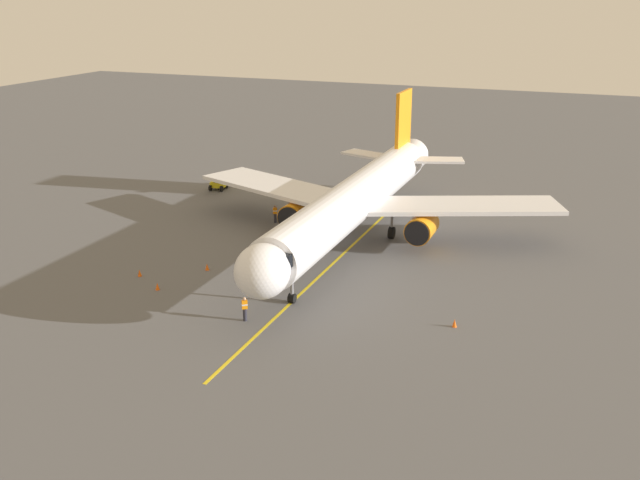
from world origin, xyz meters
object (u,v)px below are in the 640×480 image
at_px(ground_crew_wing_walker, 275,214).
at_px(safety_cone_nose_left, 140,273).
at_px(safety_cone_wing_starboard, 454,323).
at_px(airplane, 355,200).
at_px(belt_loader_near_nose, 219,183).
at_px(safety_cone_nose_right, 207,267).
at_px(safety_cone_wing_port, 157,286).
at_px(ground_crew_marshaller, 245,309).

distance_m(ground_crew_wing_walker, safety_cone_nose_left, 17.15).
bearing_deg(safety_cone_nose_left, safety_cone_wing_starboard, 179.99).
xyz_separation_m(airplane, ground_crew_wing_walker, (9.16, -3.24, -3.12)).
bearing_deg(safety_cone_wing_starboard, airplane, -48.86).
xyz_separation_m(belt_loader_near_nose, safety_cone_nose_right, (-11.50, 22.53, -0.44)).
xyz_separation_m(airplane, safety_cone_wing_port, (10.16, 15.31, -3.73)).
height_order(airplane, safety_cone_nose_right, airplane).
relative_size(ground_crew_wing_walker, safety_cone_nose_right, 3.11).
distance_m(safety_cone_wing_port, safety_cone_wing_starboard, 22.00).
bearing_deg(safety_cone_nose_right, safety_cone_nose_left, 36.68).
bearing_deg(belt_loader_near_nose, ground_crew_marshaller, 121.99).
xyz_separation_m(safety_cone_wing_port, safety_cone_wing_starboard, (-21.92, -1.85, 0.00)).
bearing_deg(safety_cone_nose_left, belt_loader_near_nose, -74.16).
bearing_deg(ground_crew_wing_walker, belt_loader_near_nose, -38.83).
relative_size(safety_cone_nose_right, safety_cone_wing_port, 1.00).
bearing_deg(safety_cone_nose_left, safety_cone_nose_right, -143.32).
bearing_deg(ground_crew_marshaller, safety_cone_nose_right, -45.84).
xyz_separation_m(ground_crew_wing_walker, belt_loader_near_nose, (11.14, -8.97, -0.17)).
bearing_deg(safety_cone_nose_right, ground_crew_marshaller, 134.16).
relative_size(ground_crew_marshaller, safety_cone_wing_starboard, 3.11).
distance_m(airplane, ground_crew_marshaller, 18.09).
bearing_deg(ground_crew_wing_walker, safety_cone_nose_right, 91.50).
height_order(safety_cone_nose_right, safety_cone_wing_starboard, same).
relative_size(airplane, safety_cone_wing_starboard, 73.15).
bearing_deg(safety_cone_wing_starboard, safety_cone_nose_left, -0.01).
bearing_deg(safety_cone_nose_right, airplane, -130.47).
bearing_deg(safety_cone_wing_port, airplane, -123.56).
bearing_deg(safety_cone_nose_right, safety_cone_wing_starboard, 171.31).
height_order(safety_cone_nose_left, safety_cone_wing_port, same).
xyz_separation_m(safety_cone_nose_left, safety_cone_wing_port, (-2.86, 1.86, 0.00)).
distance_m(ground_crew_marshaller, ground_crew_wing_walker, 22.30).
bearing_deg(airplane, belt_loader_near_nose, -31.02).
relative_size(safety_cone_nose_left, safety_cone_wing_starboard, 1.00).
height_order(safety_cone_wing_port, safety_cone_wing_starboard, same).
distance_m(safety_cone_nose_right, safety_cone_wing_starboard, 20.81).
height_order(safety_cone_nose_left, safety_cone_wing_starboard, same).
relative_size(ground_crew_marshaller, safety_cone_wing_port, 3.11).
height_order(belt_loader_near_nose, safety_cone_wing_port, belt_loader_near_nose).
distance_m(ground_crew_marshaller, belt_loader_near_nose, 35.31).
distance_m(safety_cone_nose_left, safety_cone_nose_right, 5.25).
xyz_separation_m(airplane, ground_crew_marshaller, (1.60, 17.74, -3.12)).
bearing_deg(safety_cone_wing_port, ground_crew_marshaller, 164.16).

